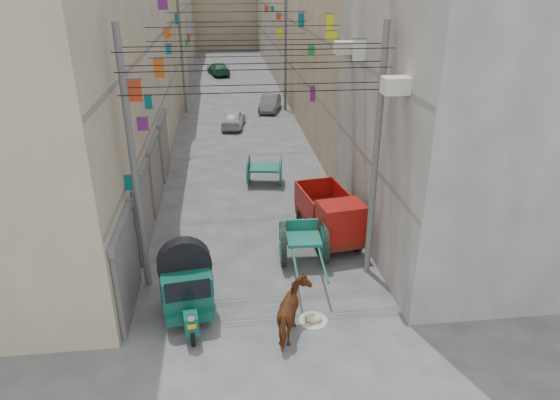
{
  "coord_description": "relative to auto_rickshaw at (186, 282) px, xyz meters",
  "views": [
    {
      "loc": [
        -0.95,
        -7.92,
        9.11
      ],
      "look_at": [
        0.72,
        6.5,
        2.52
      ],
      "focal_mm": 32.0,
      "sensor_mm": 36.0,
      "label": 1
    }
  ],
  "objects": [
    {
      "name": "distant_car_white",
      "position": [
        1.92,
        19.54,
        -0.54
      ],
      "size": [
        1.82,
        3.47,
        1.13
      ],
      "primitive_type": "imported",
      "rotation": [
        0.0,
        0.0,
        2.99
      ],
      "color": "#B7B7B7",
      "rests_on": "ground"
    },
    {
      "name": "signboards",
      "position": [
        2.22,
        17.37,
        2.32
      ],
      "size": [
        8.22,
        40.52,
        5.67
      ],
      "color": "red",
      "rests_on": "ground"
    },
    {
      "name": "mini_truck",
      "position": [
        5.03,
        3.66,
        -0.17
      ],
      "size": [
        2.07,
        3.68,
        1.96
      ],
      "rotation": [
        0.0,
        0.0,
        0.15
      ],
      "color": "black",
      "rests_on": "ground"
    },
    {
      "name": "shutters_left",
      "position": [
        -1.68,
        6.09,
        0.39
      ],
      "size": [
        0.18,
        14.4,
        2.88
      ],
      "color": "#49484D",
      "rests_on": "ground"
    },
    {
      "name": "distant_car_grey",
      "position": [
        4.69,
        23.57,
        -0.54
      ],
      "size": [
        2.02,
        3.65,
        1.14
      ],
      "primitive_type": "imported",
      "rotation": [
        0.0,
        0.0,
        -0.25
      ],
      "color": "#4E5250",
      "rests_on": "ground"
    },
    {
      "name": "distant_car_green",
      "position": [
        1.02,
        38.24,
        -0.51
      ],
      "size": [
        2.49,
        4.36,
        1.19
      ],
      "primitive_type": "imported",
      "rotation": [
        0.0,
        0.0,
        3.35
      ],
      "color": "#1F5B3E",
      "rests_on": "ground"
    },
    {
      "name": "auto_rickshaw",
      "position": [
        0.0,
        0.0,
        0.0
      ],
      "size": [
        1.76,
        2.74,
        1.88
      ],
      "rotation": [
        0.0,
        0.0,
        0.13
      ],
      "color": "black",
      "rests_on": "ground"
    },
    {
      "name": "horse",
      "position": [
        2.92,
        -1.29,
        -0.35
      ],
      "size": [
        1.28,
        1.95,
        1.51
      ],
      "primitive_type": "imported",
      "rotation": [
        0.0,
        0.0,
        2.86
      ],
      "color": "brown",
      "rests_on": "ground"
    },
    {
      "name": "ac_units",
      "position": [
        5.88,
        3.38,
        6.33
      ],
      "size": [
        0.7,
        6.55,
        3.35
      ],
      "color": "beige",
      "rests_on": "ground"
    },
    {
      "name": "building_row_right",
      "position": [
        10.23,
        29.84,
        5.35
      ],
      "size": [
        8.0,
        62.0,
        14.0
      ],
      "color": "#AAA49F",
      "rests_on": "ground"
    },
    {
      "name": "second_cart",
      "position": [
        3.08,
        9.66,
        -0.35
      ],
      "size": [
        1.8,
        1.64,
        1.41
      ],
      "rotation": [
        0.0,
        0.0,
        -0.16
      ],
      "color": "#16604F",
      "rests_on": "ground"
    },
    {
      "name": "tonga_cart",
      "position": [
        3.78,
        2.44,
        -0.31
      ],
      "size": [
        1.66,
        3.42,
        1.52
      ],
      "rotation": [
        0.0,
        0.0,
        -0.04
      ],
      "color": "black",
      "rests_on": "ground"
    },
    {
      "name": "building_row_left",
      "position": [
        -5.76,
        29.84,
        5.35
      ],
      "size": [
        8.0,
        62.0,
        14.0
      ],
      "color": "tan",
      "rests_on": "ground"
    },
    {
      "name": "feed_sack",
      "position": [
        3.57,
        -0.75,
        -0.98
      ],
      "size": [
        0.52,
        0.42,
        0.26
      ],
      "primitive_type": "ellipsoid",
      "color": "beige",
      "rests_on": "ground"
    },
    {
      "name": "utility_poles",
      "position": [
        2.23,
        12.71,
        2.89
      ],
      "size": [
        7.4,
        22.2,
        8.0
      ],
      "color": "#59595B",
      "rests_on": "ground"
    },
    {
      "name": "overhead_cables",
      "position": [
        2.23,
        10.11,
        5.66
      ],
      "size": [
        7.4,
        22.52,
        1.12
      ],
      "color": "black",
      "rests_on": "ground"
    }
  ]
}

